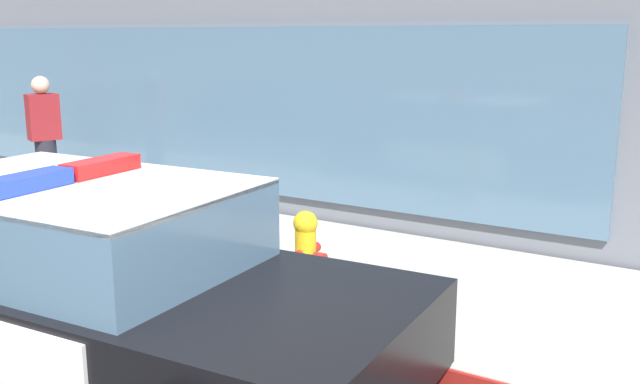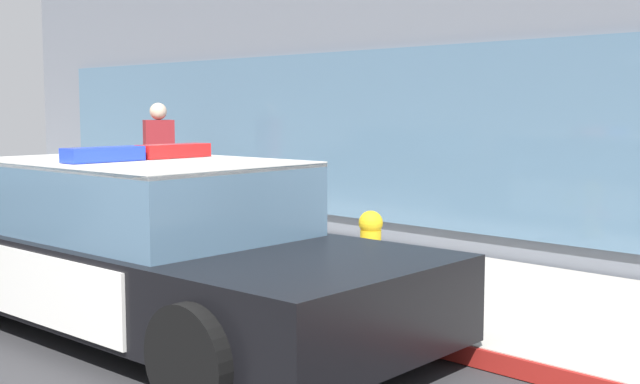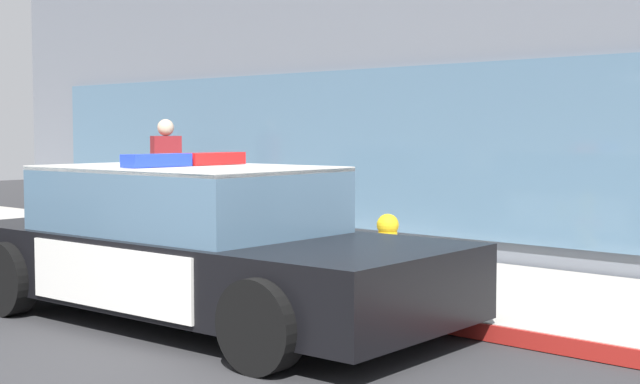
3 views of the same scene
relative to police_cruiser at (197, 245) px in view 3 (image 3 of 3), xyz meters
name	(u,v)px [view 3 (image 3 of 3)]	position (x,y,z in m)	size (l,w,h in m)	color
ground	(228,369)	(1.43, -0.91, -0.68)	(48.00, 48.00, 0.00)	#303033
sidewalk	(489,294)	(1.43, 2.53, -0.60)	(48.00, 2.93, 0.15)	#B2ADA3
curb_red_paint	(397,317)	(1.43, 1.05, -0.60)	(28.80, 0.04, 0.14)	maroon
storefront_building	(583,18)	(-0.48, 8.27, 2.79)	(18.66, 8.54, 6.94)	slate
police_cruiser	(197,245)	(0.00, 0.00, 0.00)	(4.91, 2.31, 1.49)	black
fire_hydrant	(388,251)	(0.69, 1.86, -0.18)	(0.34, 0.39, 0.73)	gold
pedestrian_on_sidewalk	(166,178)	(-4.25, 2.95, 0.33)	(0.40, 0.47, 1.71)	#23232D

